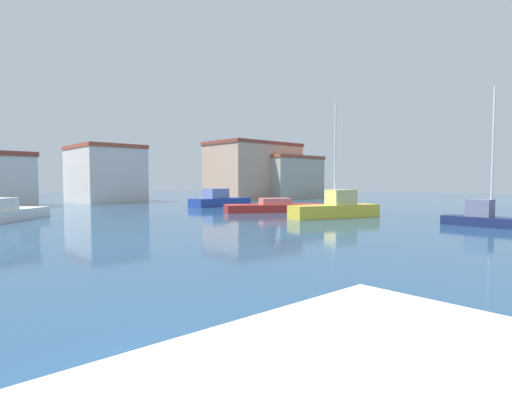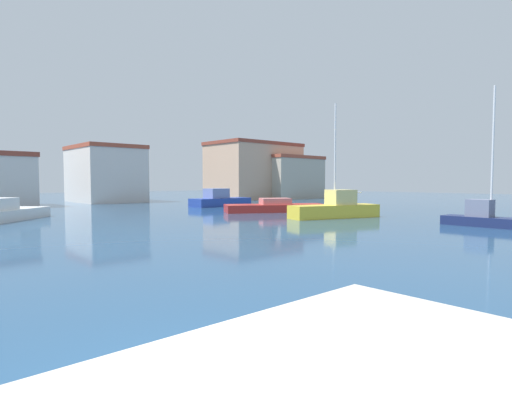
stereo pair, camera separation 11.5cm
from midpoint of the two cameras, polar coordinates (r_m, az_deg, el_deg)
water at (r=30.10m, az=-6.10°, el=-1.94°), size 160.00×160.00×0.00m
sailboat_navy_distant_north at (r=28.11m, az=29.63°, el=-1.57°), size 1.54×5.33×8.28m
sailboat_yellow_far_right at (r=30.95m, az=11.12°, el=-0.48°), size 7.23×3.78×8.38m
motorboat_blue_mid_harbor at (r=44.89m, az=-4.99°, el=0.61°), size 6.99×2.59×1.94m
motorboat_red_outer_mooring at (r=36.44m, az=2.75°, el=-0.36°), size 8.99×6.58×1.22m
waterfront_apartments at (r=57.71m, az=-20.12°, el=4.01°), size 7.62×10.04×7.35m
warehouse_block at (r=64.69m, az=-0.23°, el=4.70°), size 13.71×8.97×8.71m
yacht_club at (r=66.53m, az=3.92°, el=3.80°), size 10.33×9.01×6.73m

